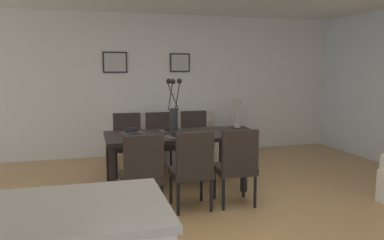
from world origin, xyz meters
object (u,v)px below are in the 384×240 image
dining_table (174,139)px  dining_chair_near_right (128,140)px  dining_chair_mid_left (237,163)px  bowl_near_right (131,130)px  side_table (237,141)px  table_lamp (238,108)px  bowl_near_left (135,135)px  bowl_far_left (177,133)px  framed_picture_left (115,62)px  dining_chair_near_left (142,171)px  framed_picture_center (180,63)px  bowl_far_right (170,128)px  dining_chair_mid_right (196,137)px  centerpiece_vase (174,113)px  sofa (172,143)px  dining_chair_far_left (192,166)px  dining_chair_far_right (161,139)px

dining_table → dining_chair_near_right: bearing=120.1°
dining_chair_mid_left → bowl_near_right: dining_chair_mid_left is taller
side_table → table_lamp: (0.00, 0.00, 0.63)m
bowl_near_left → bowl_far_left: bearing=0.0°
dining_chair_near_right → framed_picture_left: framed_picture_left is taller
dining_chair_near_left → bowl_near_left: bearing=88.8°
framed_picture_left → table_lamp: bearing=-12.7°
framed_picture_center → bowl_far_right: bearing=-107.7°
dining_chair_mid_right → side_table: 1.24m
centerpiece_vase → sofa: (0.33, 1.61, -0.74)m
bowl_far_left → dining_chair_far_left: bearing=-88.9°
dining_chair_mid_right → centerpiece_vase: size_ratio=1.25×
dining_chair_near_left → dining_chair_mid_right: size_ratio=1.00×
dining_table → framed_picture_center: bearing=74.1°
dining_chair_near_right → side_table: dining_chair_near_right is taller
sofa → table_lamp: (1.24, -0.01, 0.61)m
dining_table → dining_chair_mid_right: size_ratio=1.96×
sofa → bowl_far_left: bearing=-100.3°
side_table → framed_picture_left: 2.66m
centerpiece_vase → side_table: 2.37m
dining_chair_far_left → dining_chair_near_left: bearing=-177.1°
dining_table → dining_chair_mid_left: 1.04m
dining_chair_near_left → bowl_near_left: 0.74m
dining_table → framed_picture_center: 2.42m
dining_chair_near_left → dining_chair_mid_left: 1.11m
dining_chair_far_right → dining_chair_mid_left: same height
dining_chair_mid_right → centerpiece_vase: bearing=-121.8°
bowl_far_left → dining_chair_far_right: bearing=90.6°
dining_chair_near_left → framed_picture_center: (1.15, 3.00, 1.21)m
dining_chair_near_left → centerpiece_vase: centerpiece_vase is taller
dining_chair_mid_left → framed_picture_center: bearing=89.1°
table_lamp → framed_picture_left: (-2.17, 0.49, 0.82)m
framed_picture_left → dining_chair_near_right: bearing=-86.4°
centerpiece_vase → dining_chair_far_right: bearing=90.8°
dining_chair_far_left → framed_picture_center: (0.59, 2.97, 1.21)m
dining_chair_mid_right → bowl_far_right: bearing=-129.0°
dining_chair_near_left → framed_picture_left: 3.24m
bowl_far_left → bowl_near_left: bearing=180.0°
table_lamp → framed_picture_center: size_ratio=1.34×
bowl_far_right → table_lamp: bearing=41.5°
dining_chair_far_left → table_lamp: (1.56, 2.49, 0.38)m
dining_chair_mid_right → bowl_near_right: 1.34m
bowl_far_left → table_lamp: bearing=49.2°
dining_chair_near_right → framed_picture_center: bearing=46.7°
dining_chair_far_left → bowl_near_right: bearing=116.8°
dining_chair_far_left → side_table: (1.56, 2.49, -0.25)m
dining_chair_mid_left → bowl_far_left: dining_chair_mid_left is taller
dining_table → dining_chair_near_right: dining_chair_near_right is taller
bowl_near_right → table_lamp: size_ratio=0.33×
side_table → dining_chair_near_left: bearing=-130.2°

